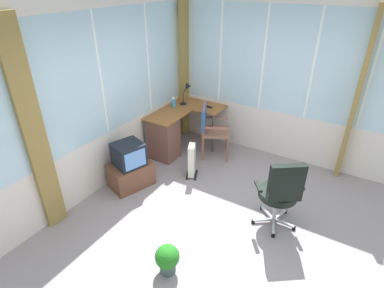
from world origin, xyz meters
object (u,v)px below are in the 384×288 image
Objects in this scene: tv_remote at (209,107)px; office_chair at (281,191)px; tv_on_stand at (130,167)px; wooden_armchair at (209,124)px; space_heater at (192,160)px; potted_plant at (167,258)px; desk at (166,135)px; desk_lamp at (187,90)px; spray_bottle at (174,102)px.

office_chair is at bearing -123.32° from tv_remote.
tv_on_stand is at bearing 97.16° from office_chair.
office_chair is (-1.19, -1.67, -0.02)m from wooden_armchair.
office_chair is at bearing -106.10° from space_heater.
potted_plant is at bearing -153.72° from tv_remote.
office_chair is at bearing -82.84° from tv_on_stand.
desk is 9.02× the size of tv_remote.
tv_remote reaches higher than space_heater.
desk_lamp is at bearing 35.17° from space_heater.
space_heater is (-1.05, -0.74, -0.75)m from desk_lamp.
desk_lamp is 3.32m from potted_plant.
spray_bottle reaches higher than desk.
office_chair is 2.81× the size of potted_plant.
space_heater is (-0.77, -0.87, -0.59)m from spray_bottle.
office_chair is 1.67m from space_heater.
desk is at bearing 123.27° from wooden_armchair.
office_chair is 1.61m from potted_plant.
space_heater is at bearing 73.90° from office_chair.
wooden_armchair reaches higher than tv_remote.
desk_lamp is 0.84m from wooden_armchair.
potted_plant is (-1.05, -1.44, -0.13)m from tv_on_stand.
space_heater is 1.59× the size of potted_plant.
office_chair is 1.77× the size of space_heater.
spray_bottle is 2.75m from office_chair.
desk_lamp is at bearing 2.04° from tv_on_stand.
spray_bottle is at bearing 155.79° from desk_lamp.
tv_on_stand is at bearing 137.54° from space_heater.
spray_bottle reaches higher than tv_on_stand.
space_heater is at bearing -42.46° from tv_on_stand.
tv_remote is at bearing 15.24° from space_heater.
space_heater is at bearing -158.74° from tv_remote.
spray_bottle is (-0.31, 0.57, 0.09)m from tv_remote.
desk is 0.66m from spray_bottle.
wooden_armchair is 2.05m from office_chair.
tv_remote is at bearing 20.26° from potted_plant.
spray_bottle is 0.22× the size of wooden_armchair.
desk reaches higher than space_heater.
wooden_armchair reaches higher than space_heater.
tv_remote is 0.41× the size of potted_plant.
tv_on_stand is (-1.79, -0.06, -0.71)m from desk_lamp.
spray_bottle reaches higher than wooden_armchair.
tv_remote is 0.26× the size of space_heater.
tv_on_stand is (-1.51, -0.19, -0.55)m from spray_bottle.
desk is 2.44m from office_chair.
potted_plant is at bearing -144.54° from desk.
wooden_armchair reaches higher than potted_plant.
wooden_armchair is 1.61m from tv_on_stand.
desk is 0.96m from desk_lamp.
wooden_armchair is at bearing -56.73° from desk.
space_heater reaches higher than potted_plant.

